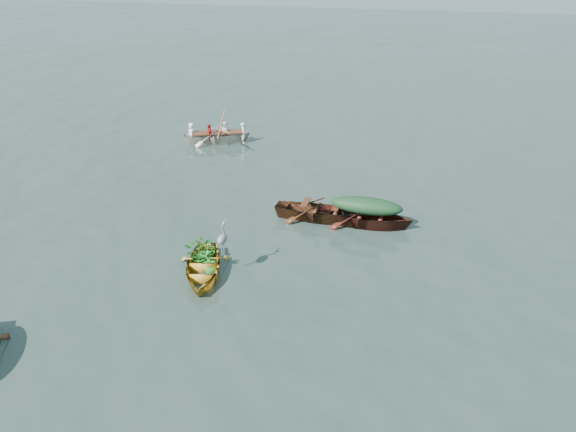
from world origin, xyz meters
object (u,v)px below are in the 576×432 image
(open_wooden_boat, at_px, (321,220))
(heron, at_px, (223,244))
(green_tarp_boat, at_px, (365,225))
(rowed_boat, at_px, (218,143))
(yellow_dinghy, at_px, (203,275))

(open_wooden_boat, bearing_deg, heron, 155.65)
(green_tarp_boat, xyz_separation_m, rowed_boat, (-7.35, 6.23, 0.00))
(heron, bearing_deg, open_wooden_boat, 47.92)
(yellow_dinghy, xyz_separation_m, green_tarp_boat, (3.61, 3.99, 0.00))
(yellow_dinghy, height_order, heron, heron)
(rowed_boat, bearing_deg, open_wooden_boat, -160.72)
(rowed_boat, height_order, heron, heron)
(yellow_dinghy, xyz_separation_m, open_wooden_boat, (2.22, 4.01, 0.00))
(rowed_boat, distance_m, heron, 10.91)
(green_tarp_boat, distance_m, rowed_boat, 9.64)
(green_tarp_boat, xyz_separation_m, open_wooden_boat, (-1.39, 0.01, 0.00))
(green_tarp_boat, height_order, open_wooden_boat, open_wooden_boat)
(rowed_boat, xyz_separation_m, heron, (4.25, -10.01, 0.87))
(green_tarp_boat, height_order, rowed_boat, rowed_boat)
(heron, bearing_deg, yellow_dinghy, -174.81)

